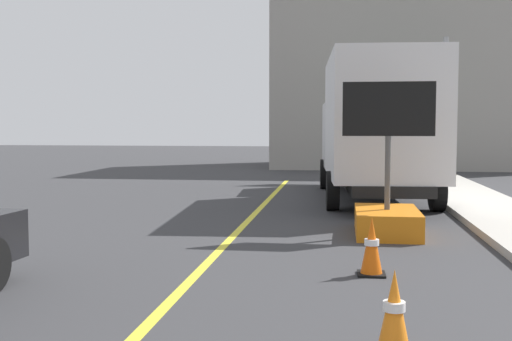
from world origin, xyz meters
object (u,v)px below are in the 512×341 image
box_truck (375,126)px  traffic_cone_mid_lane (394,313)px  arrow_board_trailer (387,208)px  traffic_cone_far_lane (372,247)px  highway_guide_sign (422,83)px

box_truck → traffic_cone_mid_lane: 11.24m
arrow_board_trailer → traffic_cone_far_lane: bearing=-97.7°
highway_guide_sign → traffic_cone_far_lane: bearing=-99.4°
highway_guide_sign → traffic_cone_mid_lane: 17.88m
traffic_cone_mid_lane → traffic_cone_far_lane: 2.84m
traffic_cone_mid_lane → highway_guide_sign: bearing=82.3°
box_truck → traffic_cone_far_lane: 8.45m
highway_guide_sign → traffic_cone_mid_lane: highway_guide_sign is taller
highway_guide_sign → traffic_cone_far_lane: 15.13m
traffic_cone_mid_lane → box_truck: bearing=87.8°
arrow_board_trailer → highway_guide_sign: 12.04m
traffic_cone_far_lane → box_truck: bearing=86.7°
arrow_board_trailer → box_truck: size_ratio=0.35×
box_truck → highway_guide_sign: (1.93, 6.33, 1.50)m
arrow_board_trailer → traffic_cone_far_lane: (-0.42, -3.12, -0.11)m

